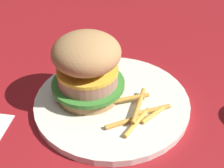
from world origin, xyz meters
TOP-DOWN VIEW (x-y plane):
  - ground_plane at (0.00, 0.00)m, footprint 1.60×1.60m
  - plate at (0.02, -0.03)m, footprint 0.26×0.26m
  - sandwich at (0.02, 0.01)m, footprint 0.12×0.12m
  - fries_pile at (-0.01, -0.07)m, footprint 0.10×0.10m

SIDE VIEW (x-z plane):
  - ground_plane at x=0.00m, z-range 0.00..0.00m
  - plate at x=0.02m, z-range 0.00..0.01m
  - fries_pile at x=-0.01m, z-range 0.01..0.02m
  - sandwich at x=0.02m, z-range 0.01..0.12m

